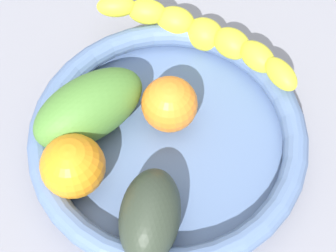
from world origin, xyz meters
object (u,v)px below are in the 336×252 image
Objects in this scene: fruit_bowl at (168,137)px; mango_green at (89,108)px; orange_front at (73,166)px; banana_draped_left at (202,34)px; avocado_dark at (150,215)px; orange_mid_left at (166,104)px.

mango_green is at bearing -9.83° from fruit_bowl.
orange_front is (9.13, 5.29, 2.77)cm from fruit_bowl.
avocado_dark is (4.27, 22.39, -0.06)cm from banana_draped_left.
fruit_bowl is at bearing 99.18° from orange_mid_left.
avocado_dark is 0.73× the size of mango_green.
orange_front is at bearing 84.30° from mango_green.
fruit_bowl is 10.14cm from avocado_dark.
avocado_dark is 13.45cm from mango_green.
mango_green reaches higher than fruit_bowl.
orange_mid_left is (3.60, 9.96, 0.07)cm from banana_draped_left.
fruit_bowl is 9.06cm from mango_green.
avocado_dark reaches higher than banana_draped_left.
fruit_bowl is at bearing -96.38° from avocado_dark.
banana_draped_left is 16.12cm from mango_green.
fruit_bowl is at bearing -149.91° from orange_front.
mango_green reaches higher than orange_front.
orange_front is (12.31, 17.91, 0.28)cm from banana_draped_left.
orange_front reaches higher than fruit_bowl.
orange_mid_left is at bearing -137.59° from orange_front.
orange_mid_left is (-8.70, -7.95, -0.21)cm from orange_front.
fruit_bowl is 3.19× the size of avocado_dark.
banana_draped_left is 10.59cm from orange_mid_left.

